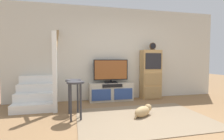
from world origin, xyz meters
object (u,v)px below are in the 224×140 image
at_px(side_cabinet, 151,75).
at_px(dog, 143,111).
at_px(desk_clock, 153,46).
at_px(bar_stool_near, 76,92).
at_px(bar_stool_far, 73,88).
at_px(media_console, 111,92).
at_px(television, 111,70).

distance_m(side_cabinet, dog, 1.85).
bearing_deg(dog, desk_clock, 57.87).
bearing_deg(bar_stool_near, bar_stool_far, 94.82).
distance_m(media_console, dog, 1.54).
height_order(media_console, television, television).
relative_size(media_console, bar_stool_near, 1.66).
bearing_deg(bar_stool_far, side_cabinet, 20.67).
bearing_deg(desk_clock, television, 178.71).
relative_size(bar_stool_far, dog, 1.48).
bearing_deg(dog, bar_stool_near, 173.78).
height_order(desk_clock, bar_stool_near, desk_clock).
relative_size(side_cabinet, bar_stool_far, 2.00).
xyz_separation_m(media_console, dog, (0.34, -1.50, -0.14)).
height_order(desk_clock, bar_stool_far, desk_clock).
relative_size(desk_clock, dog, 0.45).
distance_m(television, bar_stool_far, 1.41).
distance_m(media_console, bar_stool_far, 1.39).
relative_size(bar_stool_near, bar_stool_far, 1.03).
height_order(media_console, bar_stool_far, bar_stool_far).
distance_m(television, desk_clock, 1.46).
relative_size(desk_clock, bar_stool_near, 0.30).
xyz_separation_m(television, bar_stool_near, (-1.01, -1.37, -0.31)).
relative_size(side_cabinet, desk_clock, 6.60).
bearing_deg(desk_clock, bar_stool_near, -149.61).
xyz_separation_m(television, side_cabinet, (1.23, -0.01, -0.14)).
xyz_separation_m(bar_stool_near, bar_stool_far, (-0.04, 0.50, -0.01)).
relative_size(media_console, desk_clock, 5.63).
bearing_deg(bar_stool_far, television, 39.66).
bearing_deg(media_console, dog, -77.20).
relative_size(television, bar_stool_near, 1.32).
bearing_deg(media_console, bar_stool_far, -141.12).
bearing_deg(desk_clock, bar_stool_far, -160.04).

